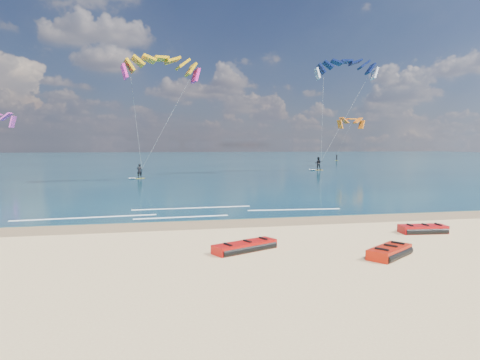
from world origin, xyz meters
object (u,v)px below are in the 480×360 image
Objects in this scene: packed_kite_mid at (423,233)px; kitesurfer_far at (333,108)px; packed_kite_right at (389,257)px; packed_kite_left at (245,251)px; kitesurfer_main at (150,113)px.

kitesurfer_far is at bearing 76.77° from packed_kite_mid.
packed_kite_right reaches higher than packed_kite_mid.
packed_kite_left is 48.86m from kitesurfer_far.
kitesurfer_main is 0.81× the size of kitesurfer_far.
packed_kite_mid is at bearing 7.77° from packed_kite_right.
packed_kite_left is 0.16× the size of kitesurfer_far.
packed_kite_right is 34.51m from kitesurfer_main.
packed_kite_mid is at bearing -111.26° from kitesurfer_main.
kitesurfer_main reaches higher than packed_kite_mid.
packed_kite_left is 32.03m from kitesurfer_main.
packed_kite_right is 48.59m from kitesurfer_far.
kitesurfer_main is at bearing -155.69° from kitesurfer_far.
kitesurfer_main reaches higher than packed_kite_left.
packed_kite_left is 8.26m from packed_kite_mid.
kitesurfer_far reaches higher than packed_kite_mid.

